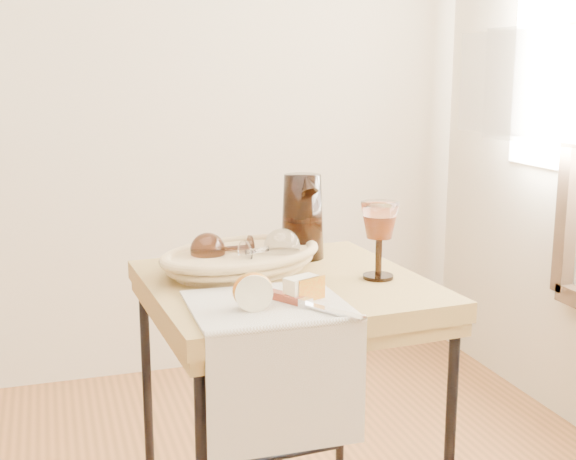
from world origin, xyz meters
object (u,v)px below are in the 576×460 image
object	(u,v)px
side_table	(285,437)
goblet_lying_a	(226,249)
goblet_lying_b	(267,249)
tea_towel	(268,305)
pitcher	(302,216)
bread_basket	(242,261)
table_knife	(309,303)
apple_half	(253,291)
wine_goblet	(379,240)

from	to	relation	value
side_table	goblet_lying_a	world-z (taller)	goblet_lying_a
side_table	goblet_lying_b	bearing A→B (deg)	105.44
tea_towel	pitcher	xyz separation A→B (m)	(0.20, 0.36, 0.10)
bread_basket	tea_towel	bearing A→B (deg)	-116.15
tea_towel	table_knife	distance (m)	0.09
side_table	tea_towel	bearing A→B (deg)	-117.87
tea_towel	apple_half	size ratio (longest dim) A/B	3.88
side_table	goblet_lying_b	distance (m)	0.45
side_table	wine_goblet	xyz separation A→B (m)	(0.21, -0.06, 0.48)
pitcher	wine_goblet	bearing A→B (deg)	-71.66
tea_towel	bread_basket	size ratio (longest dim) A/B	0.84
goblet_lying_b	apple_half	world-z (taller)	goblet_lying_b
apple_half	side_table	bearing A→B (deg)	64.10
pitcher	table_knife	world-z (taller)	pitcher
side_table	bread_basket	distance (m)	0.43
goblet_lying_b	apple_half	distance (m)	0.30
goblet_lying_a	apple_half	distance (m)	0.32
bread_basket	apple_half	xyz separation A→B (m)	(-0.05, -0.30, 0.02)
pitcher	bread_basket	bearing A→B (deg)	-159.09
bread_basket	pitcher	xyz separation A→B (m)	(0.18, 0.09, 0.08)
bread_basket	table_knife	world-z (taller)	bread_basket
side_table	bread_basket	bearing A→B (deg)	127.46
bread_basket	side_table	bearing A→B (deg)	-75.09
goblet_lying_a	wine_goblet	world-z (taller)	wine_goblet
apple_half	goblet_lying_a	bearing A→B (deg)	93.30
goblet_lying_b	tea_towel	bearing A→B (deg)	-124.09
side_table	tea_towel	xyz separation A→B (m)	(-0.09, -0.18, 0.39)
bread_basket	pitcher	distance (m)	0.22
apple_half	table_knife	bearing A→B (deg)	-6.42
side_table	table_knife	xyz separation A→B (m)	(-0.02, -0.23, 0.41)
pitcher	wine_goblet	world-z (taller)	pitcher
goblet_lying_a	wine_goblet	bearing A→B (deg)	149.53
goblet_lying_a	apple_half	bearing A→B (deg)	84.23
goblet_lying_b	side_table	bearing A→B (deg)	-92.82
side_table	tea_towel	world-z (taller)	tea_towel
tea_towel	goblet_lying_a	world-z (taller)	goblet_lying_a
wine_goblet	apple_half	bearing A→B (deg)	-156.55
goblet_lying_b	table_knife	world-z (taller)	goblet_lying_b
tea_towel	table_knife	xyz separation A→B (m)	(0.07, -0.05, 0.01)
table_knife	goblet_lying_b	bearing A→B (deg)	148.72
apple_half	table_knife	size ratio (longest dim) A/B	0.33
pitcher	tea_towel	bearing A→B (deg)	-123.08
goblet_lying_b	apple_half	xyz separation A→B (m)	(-0.11, -0.28, -0.01)
side_table	apple_half	distance (m)	0.50
bread_basket	goblet_lying_a	bearing A→B (deg)	130.89
bread_basket	wine_goblet	world-z (taller)	wine_goblet
wine_goblet	apple_half	world-z (taller)	wine_goblet
side_table	goblet_lying_a	distance (m)	0.47
tea_towel	pitcher	world-z (taller)	pitcher
tea_towel	goblet_lying_a	size ratio (longest dim) A/B	2.30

